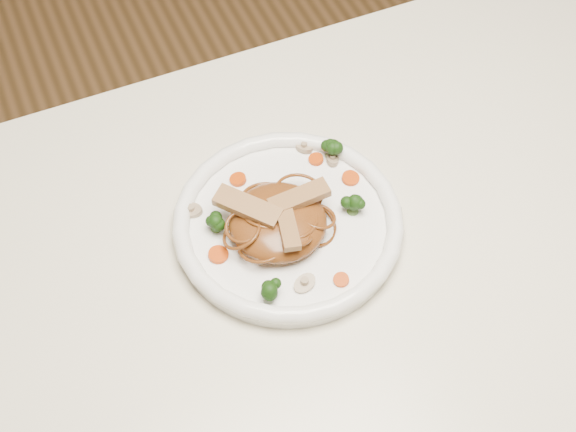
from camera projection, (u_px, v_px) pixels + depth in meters
name	position (u px, v px, depth m)	size (l,w,h in m)	color
table	(358.00, 326.00, 1.01)	(1.20, 0.80, 0.75)	beige
plate	(288.00, 227.00, 0.96)	(0.26, 0.26, 0.02)	white
noodle_mound	(278.00, 222.00, 0.94)	(0.11, 0.11, 0.04)	brown
chicken_a	(299.00, 197.00, 0.93)	(0.07, 0.02, 0.01)	#A57D4E
chicken_b	(248.00, 207.00, 0.92)	(0.08, 0.03, 0.01)	#A57D4E
chicken_c	(288.00, 228.00, 0.91)	(0.06, 0.02, 0.01)	#A57D4E
broccoli_0	(331.00, 148.00, 1.00)	(0.03, 0.03, 0.03)	#1A3B0C
broccoli_1	(216.00, 220.00, 0.94)	(0.03, 0.03, 0.03)	#1A3B0C
broccoli_2	(270.00, 287.00, 0.89)	(0.03, 0.03, 0.03)	#1A3B0C
broccoli_3	(353.00, 205.00, 0.95)	(0.02, 0.02, 0.03)	#1A3B0C
carrot_0	(316.00, 159.00, 1.01)	(0.02, 0.02, 0.01)	#BE3A06
carrot_1	(218.00, 255.00, 0.93)	(0.02, 0.02, 0.01)	#BE3A06
carrot_2	(351.00, 178.00, 0.99)	(0.02, 0.02, 0.01)	#BE3A06
carrot_3	(238.00, 179.00, 0.99)	(0.02, 0.02, 0.01)	#BE3A06
carrot_4	(341.00, 280.00, 0.91)	(0.02, 0.02, 0.01)	#BE3A06
mushroom_0	(305.00, 284.00, 0.90)	(0.03, 0.03, 0.01)	tan
mushroom_1	(333.00, 159.00, 1.01)	(0.02, 0.02, 0.01)	tan
mushroom_2	(191.00, 211.00, 0.96)	(0.03, 0.03, 0.01)	tan
mushroom_3	(304.00, 147.00, 1.02)	(0.02, 0.02, 0.01)	tan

